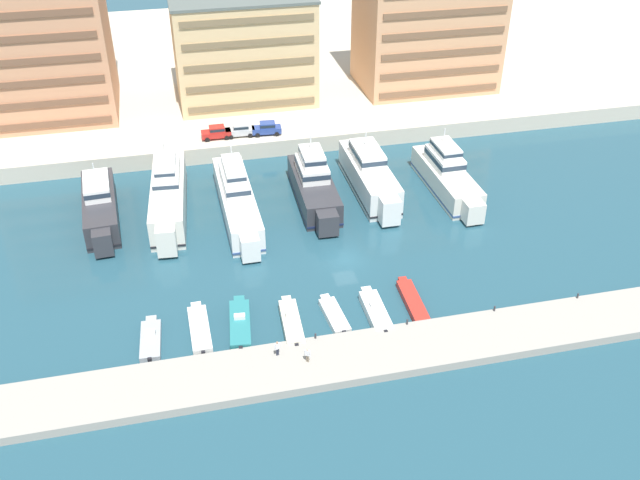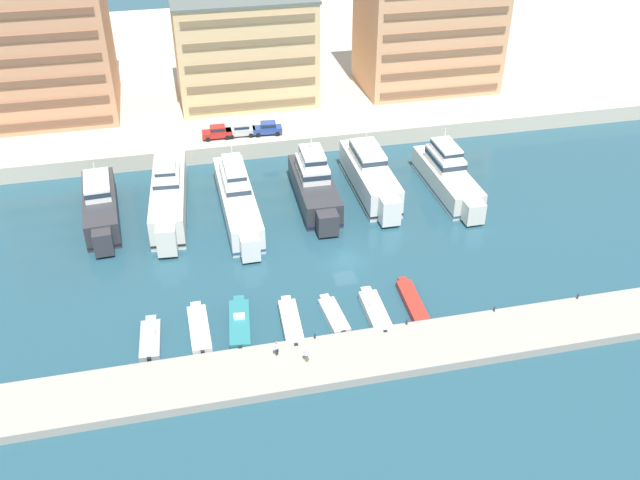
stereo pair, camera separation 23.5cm
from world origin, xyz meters
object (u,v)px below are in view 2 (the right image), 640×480
(yacht_white_mid_left, at_px, (237,198))
(motorboat_white_center, at_px, (334,316))
(pedestrian_mid_deck, at_px, (307,354))
(motorboat_cream_center_left, at_px, (291,323))
(motorboat_grey_far_left, at_px, (150,339))
(pedestrian_near_edge, at_px, (277,347))
(car_blue_mid_left, at_px, (268,128))
(motorboat_white_center_right, at_px, (375,312))
(motorboat_red_mid_right, at_px, (413,303))
(yacht_white_center, at_px, (370,176))
(yacht_charcoal_center_left, at_px, (314,185))
(yacht_ivory_center_right, at_px, (448,176))
(yacht_charcoal_far_left, at_px, (100,206))
(car_silver_left, at_px, (241,129))
(motorboat_white_left, at_px, (199,330))
(motorboat_teal_mid_left, at_px, (240,324))
(yacht_ivory_left, at_px, (169,195))
(car_red_far_left, at_px, (217,132))

(yacht_white_mid_left, bearing_deg, motorboat_white_center, -73.03)
(pedestrian_mid_deck, bearing_deg, motorboat_cream_center_left, 93.22)
(motorboat_grey_far_left, distance_m, pedestrian_near_edge, 12.62)
(car_blue_mid_left, bearing_deg, motorboat_white_center_right, -83.69)
(motorboat_red_mid_right, bearing_deg, yacht_white_center, 84.60)
(motorboat_white_center, bearing_deg, motorboat_white_center_right, -6.98)
(yacht_white_center, height_order, motorboat_red_mid_right, yacht_white_center)
(yacht_charcoal_center_left, bearing_deg, yacht_ivory_center_right, -3.98)
(yacht_charcoal_far_left, xyz_separation_m, car_silver_left, (18.94, 14.78, 1.36))
(car_blue_mid_left, bearing_deg, yacht_charcoal_far_left, -147.42)
(yacht_charcoal_far_left, height_order, motorboat_white_left, yacht_charcoal_far_left)
(yacht_white_mid_left, distance_m, motorboat_teal_mid_left, 21.68)
(motorboat_white_center, bearing_deg, yacht_charcoal_center_left, 82.33)
(yacht_ivory_left, bearing_deg, motorboat_cream_center_left, -67.10)
(motorboat_white_center_right, xyz_separation_m, car_silver_left, (-8.09, 39.50, 2.83))
(yacht_charcoal_center_left, height_order, yacht_ivory_center_right, yacht_charcoal_center_left)
(yacht_white_center, relative_size, pedestrian_near_edge, 11.27)
(motorboat_grey_far_left, height_order, car_silver_left, car_silver_left)
(yacht_charcoal_center_left, distance_m, motorboat_teal_mid_left, 25.71)
(motorboat_teal_mid_left, relative_size, car_blue_mid_left, 1.87)
(car_red_far_left, relative_size, pedestrian_near_edge, 2.55)
(motorboat_white_left, xyz_separation_m, car_silver_left, (9.24, 38.37, 2.81))
(motorboat_cream_center_left, bearing_deg, motorboat_teal_mid_left, 169.47)
(yacht_white_mid_left, xyz_separation_m, motorboat_white_center, (6.71, -22.00, -1.86))
(yacht_ivory_left, xyz_separation_m, motorboat_white_center, (14.78, -24.19, -2.05))
(pedestrian_near_edge, height_order, pedestrian_mid_deck, pedestrian_near_edge)
(yacht_ivory_center_right, distance_m, motorboat_white_center_right, 27.61)
(pedestrian_near_edge, distance_m, pedestrian_mid_deck, 2.88)
(yacht_ivory_center_right, relative_size, motorboat_teal_mid_left, 2.23)
(motorboat_grey_far_left, bearing_deg, motorboat_teal_mid_left, 0.62)
(motorboat_red_mid_right, bearing_deg, pedestrian_mid_deck, -152.11)
(yacht_white_center, xyz_separation_m, motorboat_teal_mid_left, (-19.87, -23.30, -1.69))
(motorboat_grey_far_left, xyz_separation_m, car_silver_left, (13.90, 38.55, 2.96))
(motorboat_teal_mid_left, xyz_separation_m, car_silver_left, (5.34, 38.46, 2.78))
(motorboat_white_left, distance_m, car_silver_left, 39.56)
(yacht_ivory_center_right, relative_size, car_silver_left, 4.23)
(yacht_white_mid_left, xyz_separation_m, car_red_far_left, (-0.59, 16.98, 1.11))
(car_blue_mid_left, bearing_deg, pedestrian_near_edge, -98.25)
(motorboat_cream_center_left, height_order, car_blue_mid_left, car_blue_mid_left)
(yacht_charcoal_center_left, xyz_separation_m, motorboat_red_mid_right, (5.24, -22.82, -1.90))
(motorboat_grey_far_left, bearing_deg, car_blue_mid_left, 65.24)
(motorboat_teal_mid_left, distance_m, pedestrian_mid_deck, 8.77)
(motorboat_grey_far_left, xyz_separation_m, car_blue_mid_left, (17.65, 38.27, 2.96))
(yacht_charcoal_far_left, xyz_separation_m, car_red_far_left, (15.60, 14.76, 1.36))
(yacht_charcoal_center_left, height_order, yacht_white_center, yacht_charcoal_center_left)
(yacht_white_mid_left, bearing_deg, car_silver_left, 80.82)
(pedestrian_near_edge, bearing_deg, motorboat_teal_mid_left, 116.78)
(pedestrian_mid_deck, bearing_deg, yacht_ivory_left, 109.31)
(yacht_ivory_left, distance_m, motorboat_white_center, 28.42)
(motorboat_white_left, height_order, motorboat_red_mid_right, motorboat_white_left)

